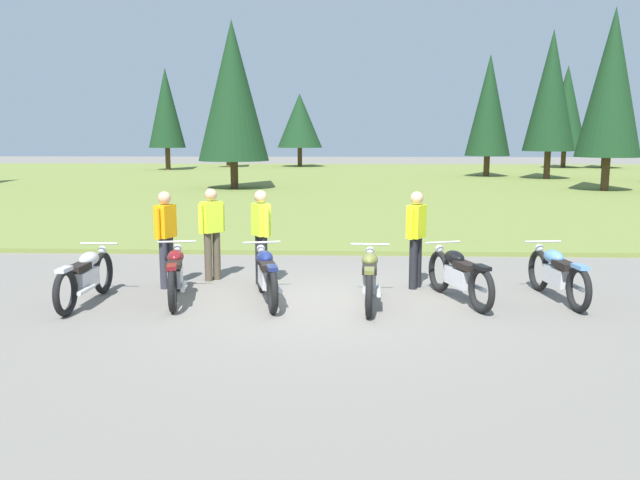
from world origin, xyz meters
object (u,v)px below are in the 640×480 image
motorcycle_olive (370,277)px  rider_in_hivis_vest (261,232)px  rider_checking_bike (212,229)px  motorcycle_navy (266,275)px  motorcycle_sky_blue (557,274)px  motorcycle_silver (86,276)px  rider_with_back_turned (166,233)px  motorcycle_maroon (176,274)px  motorcycle_black (459,274)px  rider_near_row_end (416,234)px

motorcycle_olive → rider_in_hivis_vest: bearing=144.5°
rider_checking_bike → rider_in_hivis_vest: bearing=-19.6°
motorcycle_olive → motorcycle_navy: bearing=175.4°
motorcycle_navy → rider_in_hivis_vest: 1.32m
motorcycle_navy → motorcycle_sky_blue: 4.62m
motorcycle_sky_blue → rider_in_hivis_vest: bearing=169.3°
motorcycle_silver → motorcycle_navy: 2.81m
motorcycle_silver → rider_with_back_turned: (0.97, 1.14, 0.51)m
motorcycle_sky_blue → rider_checking_bike: 5.94m
motorcycle_maroon → motorcycle_black: 4.49m
motorcycle_black → motorcycle_sky_blue: bearing=4.9°
motorcycle_olive → rider_near_row_end: rider_near_row_end is taller
motorcycle_navy → rider_near_row_end: bearing=23.5°
motorcycle_maroon → rider_in_hivis_vest: rider_in_hivis_vest is taller
motorcycle_olive → rider_in_hivis_vest: (-1.86, 1.32, 0.51)m
motorcycle_olive → motorcycle_black: same height
rider_near_row_end → rider_checking_bike: (-3.62, 0.46, 0.00)m
motorcycle_sky_blue → rider_with_back_turned: (-6.45, 0.63, 0.51)m
rider_checking_bike → rider_with_back_turned: 0.91m
motorcycle_black → rider_in_hivis_vest: 3.47m
rider_near_row_end → motorcycle_silver: bearing=-166.0°
rider_with_back_turned → motorcycle_navy: bearing=-26.2°
motorcycle_olive → rider_with_back_turned: rider_with_back_turned is taller
motorcycle_silver → motorcycle_sky_blue: (7.42, 0.52, 0.00)m
motorcycle_maroon → motorcycle_black: size_ratio=1.03×
motorcycle_maroon → rider_with_back_turned: (-0.39, 0.89, 0.51)m
motorcycle_olive → motorcycle_silver: bearing=-178.6°
rider_near_row_end → rider_in_hivis_vest: same height
rider_near_row_end → rider_with_back_turned: bearing=-177.9°
motorcycle_maroon → rider_with_back_turned: bearing=113.4°
motorcycle_olive → rider_with_back_turned: 3.65m
rider_near_row_end → rider_checking_bike: 3.65m
motorcycle_navy → rider_in_hivis_vest: size_ratio=1.23×
motorcycle_black → rider_with_back_turned: rider_with_back_turned is taller
rider_in_hivis_vest → motorcycle_sky_blue: bearing=-10.7°
motorcycle_maroon → motorcycle_olive: 3.08m
rider_near_row_end → rider_with_back_turned: same height
motorcycle_black → rider_in_hivis_vest: bearing=162.2°
motorcycle_sky_blue → rider_checking_bike: (-5.79, 1.25, 0.51)m
motorcycle_maroon → motorcycle_sky_blue: 6.07m
rider_with_back_turned → rider_near_row_end: bearing=2.1°
rider_with_back_turned → rider_in_hivis_vest: (1.60, 0.29, 0.00)m
rider_near_row_end → motorcycle_maroon: bearing=-164.9°
motorcycle_silver → rider_in_hivis_vest: (2.57, 1.43, 0.51)m
motorcycle_silver → motorcycle_black: size_ratio=1.04×
motorcycle_sky_blue → rider_with_back_turned: size_ratio=1.25×
motorcycle_maroon → motorcycle_navy: same height
motorcycle_navy → rider_checking_bike: size_ratio=1.23×
rider_near_row_end → rider_with_back_turned: (-4.28, -0.16, 0.00)m
motorcycle_navy → motorcycle_black: same height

